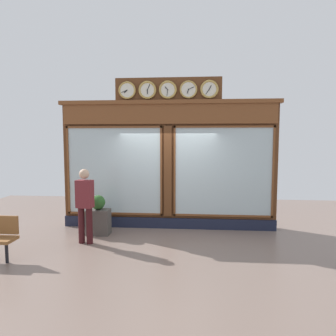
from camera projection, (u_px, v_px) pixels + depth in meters
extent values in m
plane|color=#7A665B|center=(155.00, 274.00, 5.38)|extent=(14.00, 14.00, 0.00)
cube|color=#5B3319|center=(168.00, 167.00, 8.16)|extent=(5.59, 0.30, 3.24)
cube|color=#191E33|center=(168.00, 223.00, 8.13)|extent=(5.59, 0.08, 0.28)
cube|color=brown|center=(168.00, 114.00, 7.84)|extent=(5.48, 0.08, 0.50)
cube|color=brown|center=(168.00, 102.00, 7.84)|extent=(5.70, 0.20, 0.10)
cube|color=silver|center=(223.00, 172.00, 7.89)|extent=(2.44, 0.02, 2.24)
cube|color=brown|center=(224.00, 127.00, 7.76)|extent=(2.54, 0.04, 0.05)
cube|color=brown|center=(222.00, 216.00, 7.97)|extent=(2.54, 0.04, 0.05)
cube|color=brown|center=(273.00, 172.00, 7.76)|extent=(0.05, 0.04, 2.34)
cube|color=brown|center=(175.00, 171.00, 7.97)|extent=(0.05, 0.04, 2.34)
cube|color=silver|center=(114.00, 171.00, 8.12)|extent=(2.44, 0.02, 2.24)
cube|color=brown|center=(113.00, 127.00, 8.00)|extent=(2.54, 0.04, 0.05)
cube|color=brown|center=(115.00, 213.00, 8.21)|extent=(2.54, 0.04, 0.05)
cube|color=brown|center=(68.00, 170.00, 8.21)|extent=(0.05, 0.04, 2.34)
cube|color=brown|center=(161.00, 171.00, 8.00)|extent=(0.05, 0.04, 2.34)
cube|color=#5B3319|center=(168.00, 171.00, 7.99)|extent=(0.20, 0.10, 2.34)
cube|color=#5B3319|center=(168.00, 90.00, 7.85)|extent=(2.73, 0.06, 0.64)
cylinder|color=silver|center=(209.00, 89.00, 7.68)|extent=(0.37, 0.02, 0.37)
torus|color=#B79347|center=(209.00, 89.00, 7.68)|extent=(0.46, 0.06, 0.46)
cube|color=black|center=(210.00, 87.00, 7.66)|extent=(0.06, 0.01, 0.10)
cube|color=black|center=(208.00, 92.00, 7.68)|extent=(0.10, 0.01, 0.13)
sphere|color=black|center=(209.00, 89.00, 7.66)|extent=(0.02, 0.02, 0.02)
cylinder|color=silver|center=(188.00, 89.00, 7.72)|extent=(0.37, 0.02, 0.37)
torus|color=#B79347|center=(188.00, 89.00, 7.72)|extent=(0.44, 0.04, 0.44)
cube|color=black|center=(188.00, 91.00, 7.72)|extent=(0.05, 0.01, 0.10)
cube|color=black|center=(191.00, 88.00, 7.70)|extent=(0.15, 0.01, 0.07)
sphere|color=black|center=(188.00, 89.00, 7.71)|extent=(0.02, 0.02, 0.02)
cylinder|color=silver|center=(168.00, 90.00, 7.77)|extent=(0.37, 0.02, 0.37)
torus|color=#B79347|center=(168.00, 90.00, 7.76)|extent=(0.46, 0.06, 0.46)
cube|color=black|center=(166.00, 88.00, 7.75)|extent=(0.08, 0.01, 0.08)
cube|color=black|center=(167.00, 93.00, 7.76)|extent=(0.03, 0.01, 0.16)
sphere|color=black|center=(168.00, 90.00, 7.75)|extent=(0.02, 0.02, 0.02)
cylinder|color=silver|center=(147.00, 90.00, 7.81)|extent=(0.37, 0.02, 0.37)
torus|color=#B79347|center=(147.00, 90.00, 7.81)|extent=(0.46, 0.06, 0.46)
cube|color=black|center=(147.00, 92.00, 7.80)|extent=(0.02, 0.01, 0.10)
cube|color=black|center=(149.00, 87.00, 7.79)|extent=(0.08, 0.01, 0.15)
sphere|color=black|center=(147.00, 90.00, 7.79)|extent=(0.02, 0.02, 0.02)
cylinder|color=silver|center=(127.00, 90.00, 7.85)|extent=(0.37, 0.02, 0.37)
torus|color=#B79347|center=(127.00, 90.00, 7.85)|extent=(0.45, 0.05, 0.45)
cube|color=black|center=(126.00, 92.00, 7.85)|extent=(0.09, 0.01, 0.08)
cube|color=black|center=(124.00, 91.00, 7.85)|extent=(0.15, 0.01, 0.07)
sphere|color=black|center=(127.00, 90.00, 7.84)|extent=(0.02, 0.02, 0.02)
cylinder|color=#3A1316|center=(81.00, 225.00, 6.96)|extent=(0.14, 0.14, 0.82)
cylinder|color=#3A1316|center=(89.00, 226.00, 6.91)|extent=(0.14, 0.14, 0.82)
cube|color=maroon|center=(85.00, 194.00, 6.87)|extent=(0.39, 0.28, 0.62)
sphere|color=tan|center=(84.00, 174.00, 6.83)|extent=(0.22, 0.22, 0.22)
cube|color=#4C4742|center=(98.00, 222.00, 7.60)|extent=(0.56, 0.36, 0.63)
sphere|color=#285623|center=(98.00, 202.00, 7.55)|extent=(0.35, 0.35, 0.35)
cylinder|color=black|center=(7.00, 251.00, 5.84)|extent=(0.06, 0.06, 0.45)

